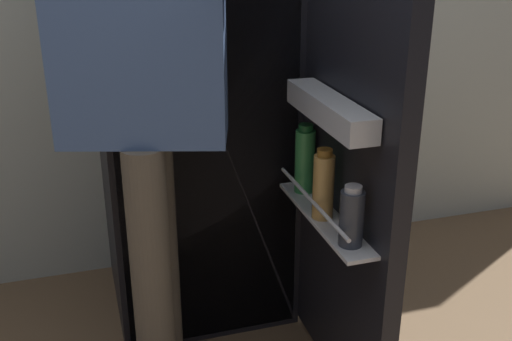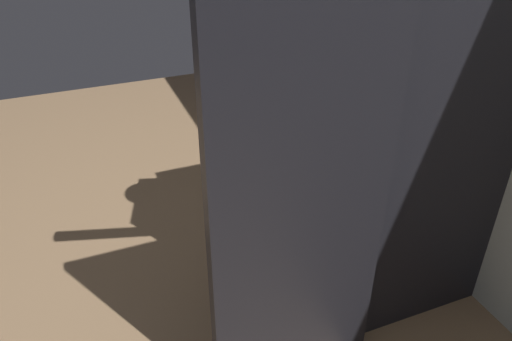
{
  "view_description": "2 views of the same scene",
  "coord_description": "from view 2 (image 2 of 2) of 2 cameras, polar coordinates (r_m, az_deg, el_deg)",
  "views": [
    {
      "loc": [
        -0.4,
        -1.58,
        1.42
      ],
      "look_at": [
        0.05,
        -0.09,
        0.79
      ],
      "focal_mm": 43.14,
      "sensor_mm": 36.0,
      "label": 1
    },
    {
      "loc": [
        1.47,
        -0.66,
        1.68
      ],
      "look_at": [
        0.07,
        -0.1,
        0.75
      ],
      "focal_mm": 34.76,
      "sensor_mm": 36.0,
      "label": 2
    }
  ],
  "objects": [
    {
      "name": "ground_plane",
      "position": [
        2.33,
        1.64,
        -14.59
      ],
      "size": [
        5.85,
        5.85,
        0.0
      ],
      "primitive_type": "plane",
      "color": "brown"
    },
    {
      "name": "kitchen_wall",
      "position": [
        2.21,
        25.68,
        16.55
      ],
      "size": [
        4.4,
        0.1,
        2.43
      ],
      "primitive_type": "cube",
      "color": "beige",
      "rests_on": "ground_plane"
    },
    {
      "name": "person",
      "position": [
        1.95,
        1.99,
        12.27
      ],
      "size": [
        0.58,
        0.84,
        1.71
      ],
      "color": "#665B4C",
      "rests_on": "ground_plane"
    },
    {
      "name": "refrigerator",
      "position": [
        2.02,
        15.81,
        7.39
      ],
      "size": [
        0.7,
        1.24,
        1.79
      ],
      "color": "black",
      "rests_on": "ground_plane"
    }
  ]
}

